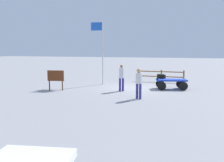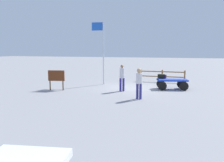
{
  "view_description": "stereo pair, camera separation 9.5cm",
  "coord_description": "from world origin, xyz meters",
  "px_view_note": "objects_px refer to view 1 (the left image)",
  "views": [
    {
      "loc": [
        -3.79,
        17.57,
        2.81
      ],
      "look_at": [
        -0.17,
        6.0,
        1.24
      ],
      "focal_mm": 40.34,
      "sensor_mm": 36.0,
      "label": 1
    },
    {
      "loc": [
        -3.88,
        17.55,
        2.81
      ],
      "look_at": [
        -0.17,
        6.0,
        1.24
      ],
      "focal_mm": 40.34,
      "sensor_mm": 36.0,
      "label": 2
    }
  ],
  "objects_px": {
    "suitcase_maroon": "(162,77)",
    "worker_trailing": "(121,76)",
    "worker_lead": "(139,81)",
    "signboard": "(56,77)",
    "suitcase_dark": "(161,76)",
    "luggage_cart": "(171,82)",
    "flagpole": "(101,46)"
  },
  "relations": [
    {
      "from": "worker_lead",
      "to": "worker_trailing",
      "type": "bearing_deg",
      "value": -54.43
    },
    {
      "from": "suitcase_dark",
      "to": "worker_trailing",
      "type": "height_order",
      "value": "worker_trailing"
    },
    {
      "from": "suitcase_dark",
      "to": "worker_lead",
      "type": "bearing_deg",
      "value": 80.97
    },
    {
      "from": "suitcase_maroon",
      "to": "flagpole",
      "type": "bearing_deg",
      "value": -4.81
    },
    {
      "from": "luggage_cart",
      "to": "signboard",
      "type": "height_order",
      "value": "signboard"
    },
    {
      "from": "worker_lead",
      "to": "worker_trailing",
      "type": "xyz_separation_m",
      "value": [
        1.61,
        -2.24,
        -0.01
      ]
    },
    {
      "from": "suitcase_maroon",
      "to": "suitcase_dark",
      "type": "height_order",
      "value": "suitcase_dark"
    },
    {
      "from": "worker_trailing",
      "to": "suitcase_dark",
      "type": "bearing_deg",
      "value": -136.74
    },
    {
      "from": "worker_trailing",
      "to": "flagpole",
      "type": "distance_m",
      "value": 4.02
    },
    {
      "from": "worker_lead",
      "to": "signboard",
      "type": "bearing_deg",
      "value": -12.26
    },
    {
      "from": "luggage_cart",
      "to": "signboard",
      "type": "relative_size",
      "value": 1.66
    },
    {
      "from": "luggage_cart",
      "to": "signboard",
      "type": "distance_m",
      "value": 7.92
    },
    {
      "from": "worker_trailing",
      "to": "signboard",
      "type": "xyz_separation_m",
      "value": [
        4.34,
        0.95,
        -0.12
      ]
    },
    {
      "from": "signboard",
      "to": "luggage_cart",
      "type": "bearing_deg",
      "value": -159.55
    },
    {
      "from": "suitcase_maroon",
      "to": "worker_lead",
      "type": "xyz_separation_m",
      "value": [
        0.76,
        4.46,
        0.2
      ]
    },
    {
      "from": "luggage_cart",
      "to": "signboard",
      "type": "bearing_deg",
      "value": 20.45
    },
    {
      "from": "suitcase_maroon",
      "to": "suitcase_dark",
      "type": "xyz_separation_m",
      "value": [
        0.06,
        0.04,
        0.02
      ]
    },
    {
      "from": "worker_lead",
      "to": "signboard",
      "type": "relative_size",
      "value": 1.28
    },
    {
      "from": "suitcase_maroon",
      "to": "worker_trailing",
      "type": "relative_size",
      "value": 0.32
    },
    {
      "from": "luggage_cart",
      "to": "worker_lead",
      "type": "bearing_deg",
      "value": 70.11
    },
    {
      "from": "suitcase_dark",
      "to": "worker_lead",
      "type": "relative_size",
      "value": 0.3
    },
    {
      "from": "suitcase_maroon",
      "to": "luggage_cart",
      "type": "bearing_deg",
      "value": 149.93
    },
    {
      "from": "worker_lead",
      "to": "flagpole",
      "type": "height_order",
      "value": "flagpole"
    },
    {
      "from": "luggage_cart",
      "to": "suitcase_dark",
      "type": "bearing_deg",
      "value": -25.34
    },
    {
      "from": "luggage_cart",
      "to": "flagpole",
      "type": "bearing_deg",
      "value": -8.43
    },
    {
      "from": "suitcase_maroon",
      "to": "flagpole",
      "type": "relative_size",
      "value": 0.11
    },
    {
      "from": "suitcase_dark",
      "to": "flagpole",
      "type": "relative_size",
      "value": 0.1
    },
    {
      "from": "suitcase_dark",
      "to": "luggage_cart",
      "type": "bearing_deg",
      "value": 154.66
    },
    {
      "from": "luggage_cart",
      "to": "signboard",
      "type": "xyz_separation_m",
      "value": [
        7.41,
        2.76,
        0.41
      ]
    },
    {
      "from": "suitcase_dark",
      "to": "flagpole",
      "type": "xyz_separation_m",
      "value": [
        4.66,
        -0.44,
        2.12
      ]
    },
    {
      "from": "worker_lead",
      "to": "suitcase_maroon",
      "type": "bearing_deg",
      "value": -99.73
    },
    {
      "from": "suitcase_dark",
      "to": "worker_lead",
      "type": "distance_m",
      "value": 4.47
    }
  ]
}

